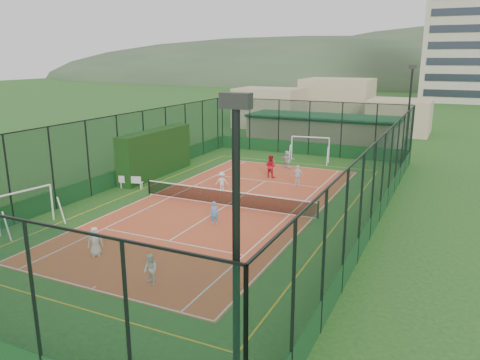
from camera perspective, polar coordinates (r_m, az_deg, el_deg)
The scene contains 21 objects.
ground at distance 28.93m, azimuth -1.64°, elevation -3.12°, with size 300.00×300.00×0.00m, color #1F4E1A.
court_slab at distance 28.93m, azimuth -1.64°, elevation -3.11°, with size 11.17×23.97×0.01m, color #C1472B.
tennis_net at distance 28.77m, azimuth -1.64°, elevation -2.11°, with size 11.67×0.12×1.06m, color black, non-canonical shape.
perimeter_fence at distance 28.26m, azimuth -1.67°, elevation 1.71°, with size 18.12×34.12×5.00m, color black, non-canonical shape.
floodlight_se at distance 10.04m, azimuth -0.45°, elevation -13.57°, with size 0.60×0.26×8.25m, color black, non-canonical shape.
floodlight_ne at distance 41.62m, azimuth 19.83°, elevation 7.35°, with size 0.60×0.26×8.25m, color black, non-canonical shape.
clubhouse at distance 48.75m, azimuth 10.10°, elevation 5.93°, with size 15.20×7.20×3.15m, color tan, non-canonical shape.
apartment_tower at distance 106.75m, azimuth 25.99°, elevation 16.66°, with size 15.00×12.00×30.00m, color beige.
distant_hills at distance 175.24m, azimuth 21.40°, elevation 10.90°, with size 200.00×60.00×24.00m, color #384C33, non-canonical shape.
hedge_left at distance 36.38m, azimuth -10.23°, elevation 3.25°, with size 1.21×8.06×3.53m, color black.
white_bench at distance 33.46m, azimuth -13.10°, elevation -0.20°, with size 1.63×0.45×0.92m, color white, non-canonical shape.
futsal_goal_near at distance 27.42m, azimuth -24.63°, elevation -3.28°, with size 0.92×3.18×2.05m, color white, non-canonical shape.
futsal_goal_far at distance 41.22m, azimuth 8.53°, elevation 3.70°, with size 3.35×0.97×2.16m, color white, non-canonical shape.
child_near_left at distance 22.58m, azimuth -17.24°, elevation -7.18°, with size 0.68×0.44×1.38m, color silver.
child_near_mid at distance 25.60m, azimuth -3.13°, elevation -4.02°, with size 0.47×0.31×1.28m, color #4B98D5.
child_near_right at distance 19.34m, azimuth -10.87°, elevation -10.68°, with size 0.63×0.49×1.31m, color white.
child_far_left at distance 31.70m, azimuth -2.24°, elevation -0.20°, with size 0.89×0.51×1.37m, color silver.
child_far_right at distance 33.38m, azimuth 7.05°, elevation 0.56°, with size 0.87×0.36×1.48m, color white.
child_far_back at distance 38.57m, azimuth 5.74°, elevation 2.52°, with size 1.36×0.43×1.47m, color silver.
coach at distance 35.47m, azimuth 3.73°, elevation 1.71°, with size 0.85×0.66×1.74m, color red.
tennis_balls at distance 30.08m, azimuth -1.16°, elevation -2.32°, with size 6.47×1.08×0.07m.
Camera 1 is at (12.42, -24.57, 8.90)m, focal length 35.00 mm.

